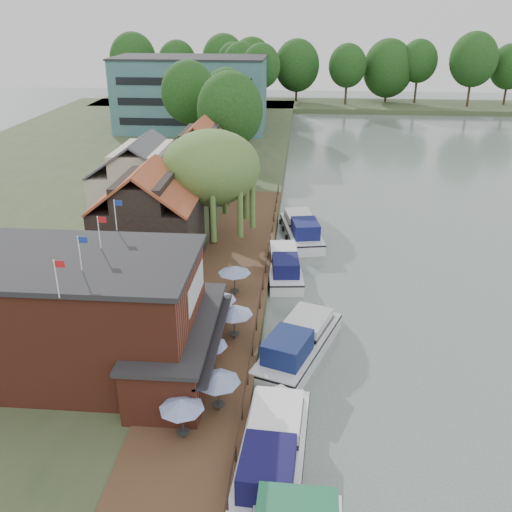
{
  "coord_description": "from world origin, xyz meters",
  "views": [
    {
      "loc": [
        -2.56,
        -28.82,
        21.08
      ],
      "look_at": [
        -6.0,
        12.0,
        3.0
      ],
      "focal_mm": 40.0,
      "sensor_mm": 36.0,
      "label": 1
    }
  ],
  "objects_px": {
    "cruiser_0": "(272,446)",
    "cruiser_1": "(299,339)",
    "umbrella_0": "(182,419)",
    "willow": "(212,189)",
    "umbrella_5": "(235,281)",
    "cruiser_3": "(302,227)",
    "hotel_block": "(191,94)",
    "cottage_c": "(200,160)",
    "umbrella_1": "(218,392)",
    "cottage_a": "(148,217)",
    "cruiser_2": "(284,262)",
    "cottage_b": "(144,182)",
    "umbrella_2": "(209,355)",
    "pub": "(99,316)",
    "umbrella_3": "(234,323)",
    "umbrella_4": "(219,308)"
  },
  "relations": [
    {
      "from": "cruiser_0",
      "to": "cruiser_1",
      "type": "xyz_separation_m",
      "value": [
        1.14,
        9.94,
        -0.05
      ]
    },
    {
      "from": "umbrella_0",
      "to": "willow",
      "type": "bearing_deg",
      "value": 95.35
    },
    {
      "from": "umbrella_5",
      "to": "cruiser_3",
      "type": "bearing_deg",
      "value": 71.38
    },
    {
      "from": "hotel_block",
      "to": "cruiser_1",
      "type": "bearing_deg",
      "value": -73.78
    },
    {
      "from": "cottage_c",
      "to": "umbrella_1",
      "type": "distance_m",
      "value": 38.17
    },
    {
      "from": "cruiser_0",
      "to": "cottage_c",
      "type": "bearing_deg",
      "value": 107.95
    },
    {
      "from": "cottage_a",
      "to": "cruiser_2",
      "type": "relative_size",
      "value": 0.9
    },
    {
      "from": "cruiser_1",
      "to": "umbrella_0",
      "type": "bearing_deg",
      "value": -101.15
    },
    {
      "from": "cottage_a",
      "to": "umbrella_5",
      "type": "xyz_separation_m",
      "value": [
        7.65,
        -5.04,
        -2.96
      ]
    },
    {
      "from": "cottage_b",
      "to": "umbrella_2",
      "type": "xyz_separation_m",
      "value": [
        10.35,
        -24.97,
        -2.96
      ]
    },
    {
      "from": "umbrella_1",
      "to": "pub",
      "type": "bearing_deg",
      "value": 155.58
    },
    {
      "from": "cruiser_1",
      "to": "willow",
      "type": "bearing_deg",
      "value": 136.27
    },
    {
      "from": "hotel_block",
      "to": "cottage_c",
      "type": "bearing_deg",
      "value": -77.8
    },
    {
      "from": "umbrella_2",
      "to": "cottage_a",
      "type": "bearing_deg",
      "value": 116.15
    },
    {
      "from": "cruiser_1",
      "to": "umbrella_5",
      "type": "bearing_deg",
      "value": 148.29
    },
    {
      "from": "cottage_a",
      "to": "umbrella_1",
      "type": "xyz_separation_m",
      "value": [
        8.35,
        -18.34,
        -2.96
      ]
    },
    {
      "from": "umbrella_1",
      "to": "cruiser_3",
      "type": "relative_size",
      "value": 0.24
    },
    {
      "from": "cottage_b",
      "to": "umbrella_1",
      "type": "bearing_deg",
      "value": -68.17
    },
    {
      "from": "umbrella_5",
      "to": "cruiser_1",
      "type": "bearing_deg",
      "value": -51.55
    },
    {
      "from": "umbrella_1",
      "to": "cruiser_2",
      "type": "height_order",
      "value": "umbrella_1"
    },
    {
      "from": "hotel_block",
      "to": "umbrella_1",
      "type": "relative_size",
      "value": 10.36
    },
    {
      "from": "hotel_block",
      "to": "cruiser_0",
      "type": "bearing_deg",
      "value": -76.57
    },
    {
      "from": "cottage_a",
      "to": "willow",
      "type": "distance_m",
      "value": 6.8
    },
    {
      "from": "pub",
      "to": "willow",
      "type": "height_order",
      "value": "willow"
    },
    {
      "from": "cottage_c",
      "to": "umbrella_5",
      "type": "height_order",
      "value": "cottage_c"
    },
    {
      "from": "umbrella_5",
      "to": "cruiser_3",
      "type": "xyz_separation_m",
      "value": [
        4.85,
        14.4,
        -1.02
      ]
    },
    {
      "from": "umbrella_3",
      "to": "cottage_c",
      "type": "bearing_deg",
      "value": 103.71
    },
    {
      "from": "cottage_b",
      "to": "willow",
      "type": "bearing_deg",
      "value": -33.69
    },
    {
      "from": "cottage_a",
      "to": "cruiser_2",
      "type": "xyz_separation_m",
      "value": [
        11.14,
        1.05,
        -4.09
      ]
    },
    {
      "from": "cottage_a",
      "to": "umbrella_0",
      "type": "relative_size",
      "value": 3.62
    },
    {
      "from": "cottage_b",
      "to": "cruiser_0",
      "type": "relative_size",
      "value": 0.89
    },
    {
      "from": "umbrella_0",
      "to": "umbrella_1",
      "type": "relative_size",
      "value": 0.97
    },
    {
      "from": "umbrella_0",
      "to": "umbrella_5",
      "type": "height_order",
      "value": "same"
    },
    {
      "from": "hotel_block",
      "to": "umbrella_2",
      "type": "bearing_deg",
      "value": -78.57
    },
    {
      "from": "pub",
      "to": "cottage_c",
      "type": "height_order",
      "value": "cottage_c"
    },
    {
      "from": "umbrella_0",
      "to": "cruiser_0",
      "type": "relative_size",
      "value": 0.22
    },
    {
      "from": "cottage_b",
      "to": "umbrella_3",
      "type": "height_order",
      "value": "cottage_b"
    },
    {
      "from": "umbrella_0",
      "to": "umbrella_1",
      "type": "xyz_separation_m",
      "value": [
        1.45,
        2.28,
        0.0
      ]
    },
    {
      "from": "cottage_c",
      "to": "cruiser_0",
      "type": "xyz_separation_m",
      "value": [
        10.42,
        -40.15,
        -3.92
      ]
    },
    {
      "from": "cottage_b",
      "to": "willow",
      "type": "height_order",
      "value": "willow"
    },
    {
      "from": "cruiser_2",
      "to": "cottage_c",
      "type": "bearing_deg",
      "value": 113.88
    },
    {
      "from": "cottage_a",
      "to": "umbrella_2",
      "type": "relative_size",
      "value": 3.62
    },
    {
      "from": "cottage_c",
      "to": "umbrella_4",
      "type": "distance_m",
      "value": 29.1
    },
    {
      "from": "cruiser_2",
      "to": "pub",
      "type": "bearing_deg",
      "value": -127.89
    },
    {
      "from": "cruiser_1",
      "to": "cruiser_3",
      "type": "xyz_separation_m",
      "value": [
        -0.05,
        20.58,
        -0.02
      ]
    },
    {
      "from": "umbrella_1",
      "to": "umbrella_4",
      "type": "xyz_separation_m",
      "value": [
        -1.26,
        9.04,
        0.0
      ]
    },
    {
      "from": "pub",
      "to": "umbrella_3",
      "type": "height_order",
      "value": "pub"
    },
    {
      "from": "cottage_c",
      "to": "cruiser_2",
      "type": "height_order",
      "value": "cottage_c"
    },
    {
      "from": "umbrella_0",
      "to": "cruiser_2",
      "type": "relative_size",
      "value": 0.25
    },
    {
      "from": "cruiser_1",
      "to": "cruiser_2",
      "type": "xyz_separation_m",
      "value": [
        -1.41,
        12.26,
        -0.13
      ]
    }
  ]
}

